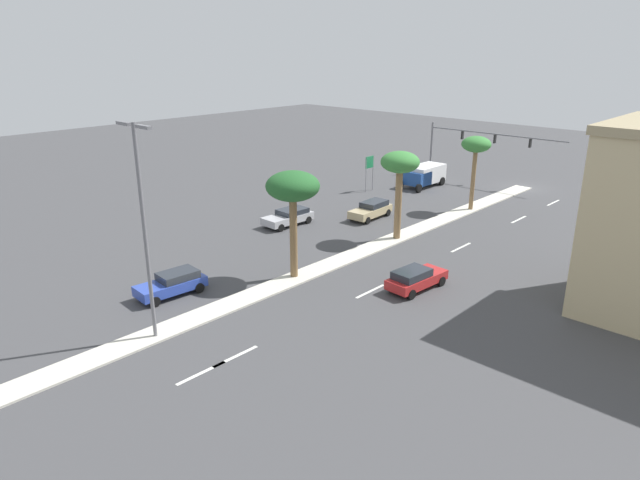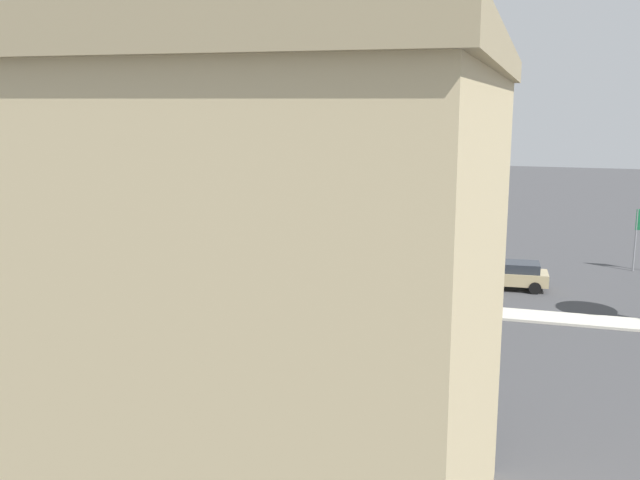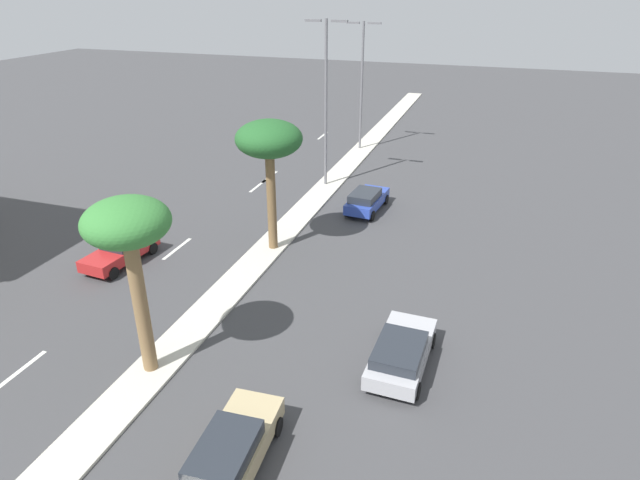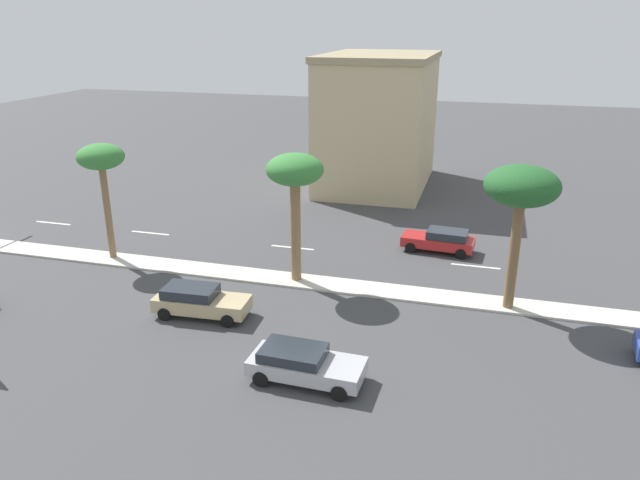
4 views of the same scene
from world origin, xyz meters
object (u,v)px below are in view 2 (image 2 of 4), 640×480
(sedan_tan_leading, at_px, (507,274))
(sedan_red_near, at_px, (241,322))
(sedan_silver_rear, at_px, (400,253))
(street_lamp_rear, at_px, (36,162))
(commercial_building, at_px, (264,342))
(palm_tree_mid, at_px, (220,176))
(palm_tree_far, at_px, (436,188))
(sedan_blue_far, at_px, (139,255))

(sedan_tan_leading, xyz_separation_m, sedan_red_near, (-11.84, 10.46, -0.03))
(sedan_silver_rear, bearing_deg, sedan_tan_leading, -121.22)
(sedan_silver_rear, bearing_deg, street_lamp_rear, 116.19)
(street_lamp_rear, relative_size, sedan_silver_rear, 2.45)
(commercial_building, distance_m, sedan_silver_rear, 31.10)
(palm_tree_mid, relative_size, sedan_silver_rear, 1.55)
(palm_tree_mid, xyz_separation_m, sedan_red_near, (-7.02, -3.97, -5.38))
(palm_tree_far, height_order, sedan_red_near, palm_tree_far)
(street_lamp_rear, bearing_deg, palm_tree_mid, -87.44)
(street_lamp_rear, xyz_separation_m, sedan_silver_rear, (9.24, -18.80, -5.90))
(palm_tree_mid, distance_m, sedan_tan_leading, 16.13)
(commercial_building, xyz_separation_m, palm_tree_mid, (21.84, 10.78, 0.65))
(sedan_red_near, bearing_deg, palm_tree_mid, 29.53)
(sedan_silver_rear, bearing_deg, sedan_red_near, 165.92)
(street_lamp_rear, bearing_deg, sedan_red_near, -113.75)
(commercial_building, bearing_deg, palm_tree_mid, 26.27)
(palm_tree_far, relative_size, palm_tree_mid, 0.98)
(palm_tree_far, bearing_deg, sedan_silver_rear, 19.58)
(street_lamp_rear, bearing_deg, sedan_tan_leading, -78.16)
(sedan_tan_leading, relative_size, sedan_red_near, 1.04)
(sedan_blue_far, height_order, sedan_tan_leading, sedan_tan_leading)
(sedan_tan_leading, bearing_deg, sedan_silver_rear, 58.78)
(sedan_blue_far, relative_size, sedan_red_near, 0.99)
(commercial_building, height_order, palm_tree_mid, commercial_building)
(palm_tree_far, xyz_separation_m, street_lamp_rear, (-0.13, 22.04, 0.69))
(palm_tree_mid, bearing_deg, street_lamp_rear, 92.56)
(commercial_building, height_order, sedan_blue_far, commercial_building)
(palm_tree_mid, bearing_deg, sedan_silver_rear, -42.16)
(palm_tree_far, bearing_deg, commercial_building, 178.95)
(sedan_tan_leading, bearing_deg, sedan_red_near, 138.54)
(sedan_silver_rear, xyz_separation_m, sedan_red_near, (-15.78, 3.96, 0.02))
(palm_tree_mid, height_order, sedan_silver_rear, palm_tree_mid)
(sedan_tan_leading, bearing_deg, palm_tree_mid, 108.47)
(sedan_silver_rear, bearing_deg, sedan_blue_far, 109.06)
(sedan_silver_rear, bearing_deg, commercial_building, -174.68)
(commercial_building, height_order, sedan_silver_rear, commercial_building)
(sedan_blue_far, bearing_deg, palm_tree_far, -102.11)
(palm_tree_mid, bearing_deg, palm_tree_far, -91.84)
(palm_tree_mid, relative_size, sedan_blue_far, 1.61)
(sedan_silver_rear, xyz_separation_m, sedan_tan_leading, (-3.94, -6.50, 0.05))
(street_lamp_rear, bearing_deg, sedan_blue_far, -42.84)
(sedan_blue_far, xyz_separation_m, sedan_tan_leading, (1.26, -21.54, 0.02))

